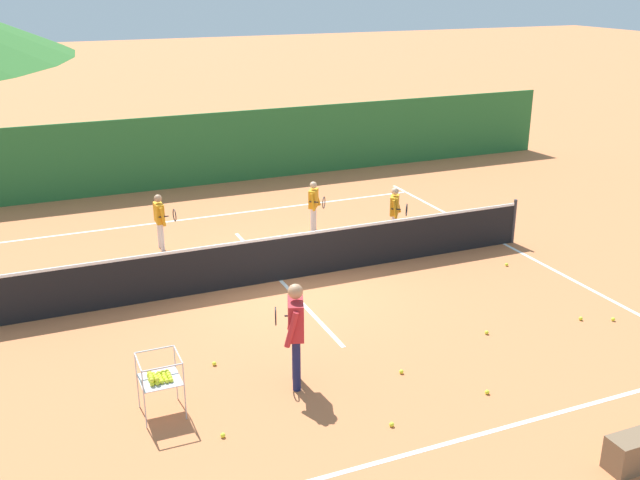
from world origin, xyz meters
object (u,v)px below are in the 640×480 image
tennis_net (280,258)px  tennis_ball_6 (223,435)px  student_0 (160,217)px  tennis_ball_1 (487,332)px  tennis_ball_3 (581,319)px  tennis_ball_7 (392,424)px  student_2 (395,209)px  tennis_ball_2 (487,392)px  instructor (295,325)px  tennis_ball_9 (613,319)px  student_1 (314,202)px  ball_cart (159,378)px  tennis_ball_8 (214,364)px  tennis_ball_5 (401,372)px  tennis_ball_4 (507,265)px

tennis_net → tennis_ball_6: size_ratio=171.18×
student_0 → tennis_ball_1: size_ratio=19.08×
tennis_net → tennis_ball_1: bearing=-55.6°
tennis_ball_3 → tennis_ball_7: 5.02m
student_2 → tennis_ball_2: student_2 is taller
instructor → tennis_ball_6: (-1.41, -0.90, -0.97)m
tennis_ball_7 → tennis_ball_9: size_ratio=1.00×
student_1 → tennis_ball_9: (3.13, -6.65, -0.72)m
tennis_ball_3 → student_1: bearing=112.2°
instructor → student_1: (2.97, 6.43, -0.25)m
ball_cart → tennis_ball_8: (1.06, 1.04, -0.55)m
tennis_ball_5 → tennis_ball_9: bearing=1.7°
tennis_ball_5 → tennis_ball_8: same height
instructor → student_2: (4.48, 5.14, -0.23)m
tennis_net → tennis_ball_9: tennis_net is taller
student_0 → tennis_ball_2: student_0 is taller
tennis_ball_5 → tennis_ball_6: 3.11m
tennis_ball_4 → tennis_ball_8: 7.15m
tennis_net → tennis_ball_9: 6.44m
student_1 → student_2: (1.52, -1.29, 0.01)m
tennis_ball_7 → tennis_ball_8: (-1.83, 2.61, 0.00)m
tennis_ball_1 → tennis_ball_4: size_ratio=1.00×
ball_cart → instructor: bearing=-0.2°
tennis_ball_9 → tennis_net: bearing=140.1°
instructor → student_0: 6.71m
student_2 → tennis_ball_9: 5.65m
instructor → student_1: bearing=65.2°
tennis_ball_8 → tennis_ball_2: bearing=-34.4°
tennis_net → tennis_ball_7: size_ratio=171.18×
tennis_net → tennis_ball_7: 5.50m
tennis_ball_6 → tennis_ball_8: (0.41, 1.94, 0.00)m
student_1 → tennis_ball_3: student_1 is taller
student_2 → tennis_ball_3: 5.28m
instructor → student_2: 6.82m
tennis_ball_1 → tennis_ball_6: bearing=-167.4°
student_0 → student_1: 3.67m
student_0 → tennis_ball_4: bearing=-30.7°
student_0 → tennis_ball_9: size_ratio=19.08×
tennis_ball_4 → tennis_ball_8: bearing=-166.4°
student_1 → tennis_ball_1: (0.71, -6.19, -0.72)m
student_1 → tennis_ball_8: (-3.97, -5.38, -0.72)m
tennis_net → tennis_ball_4: size_ratio=171.18×
instructor → tennis_ball_1: (3.68, 0.24, -0.97)m
student_0 → tennis_ball_5: student_0 is taller
instructor → tennis_ball_2: bearing=-28.6°
student_1 → tennis_ball_6: size_ratio=18.54×
tennis_ball_3 → tennis_ball_4: same height
tennis_net → student_2: 3.55m
student_1 → tennis_ball_2: 7.86m
instructor → tennis_ball_9: bearing=-2.1°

